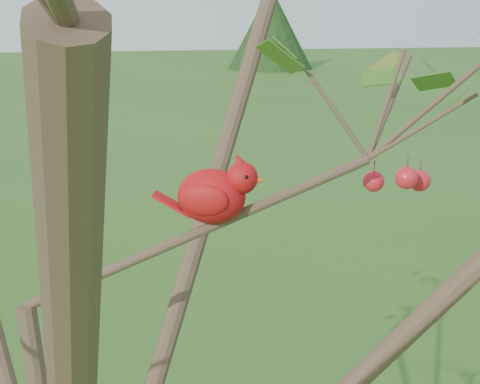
{
  "coord_description": "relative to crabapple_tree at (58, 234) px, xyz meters",
  "views": [
    {
      "loc": [
        0.12,
        -1.02,
        2.45
      ],
      "look_at": [
        0.32,
        0.05,
        2.15
      ],
      "focal_mm": 50.0,
      "sensor_mm": 36.0,
      "label": 1
    }
  ],
  "objects": [
    {
      "name": "cardinal",
      "position": [
        0.26,
        0.1,
        0.02
      ],
      "size": [
        0.19,
        0.13,
        0.14
      ],
      "rotation": [
        0.0,
        0.0,
        -0.37
      ],
      "color": "red",
      "rests_on": "ground"
    },
    {
      "name": "crabapple_tree",
      "position": [
        0.0,
        0.0,
        0.0
      ],
      "size": [
        2.35,
        2.05,
        2.95
      ],
      "color": "#463225",
      "rests_on": "ground"
    },
    {
      "name": "distant_trees",
      "position": [
        -0.0,
        21.72,
        -0.65
      ],
      "size": [
        40.31,
        13.57,
        3.32
      ],
      "color": "#463225",
      "rests_on": "ground"
    }
  ]
}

